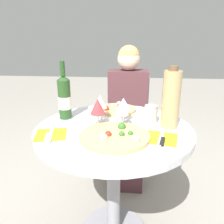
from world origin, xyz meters
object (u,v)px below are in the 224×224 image
(wine_bottle, at_px, (64,98))
(chair_behind_diner, at_px, (127,127))
(tall_carafe, at_px, (171,99))
(dining_table, at_px, (114,151))
(pizza_large, at_px, (115,136))
(seated_diner, at_px, (127,122))

(wine_bottle, bearing_deg, chair_behind_diner, 61.05)
(chair_behind_diner, relative_size, tall_carafe, 2.66)
(dining_table, distance_m, wine_bottle, 0.42)
(chair_behind_diner, xyz_separation_m, pizza_large, (-0.04, -0.91, 0.33))
(dining_table, bearing_deg, pizza_large, -82.79)
(dining_table, xyz_separation_m, tall_carafe, (0.30, 0.03, 0.30))
(wine_bottle, height_order, tall_carafe, wine_bottle)
(pizza_large, relative_size, tall_carafe, 1.04)
(chair_behind_diner, distance_m, pizza_large, 0.97)
(chair_behind_diner, height_order, seated_diner, seated_diner)
(dining_table, relative_size, tall_carafe, 2.59)
(dining_table, relative_size, wine_bottle, 2.50)
(pizza_large, height_order, tall_carafe, tall_carafe)
(dining_table, bearing_deg, tall_carafe, 5.50)
(wine_bottle, xyz_separation_m, tall_carafe, (0.60, -0.08, 0.03))
(chair_behind_diner, xyz_separation_m, seated_diner, (0.00, -0.14, 0.10))
(seated_diner, distance_m, pizza_large, 0.81)
(seated_diner, relative_size, wine_bottle, 3.39)
(seated_diner, bearing_deg, dining_table, 84.51)
(dining_table, height_order, pizza_large, pizza_large)
(seated_diner, bearing_deg, chair_behind_diner, -90.00)
(wine_bottle, relative_size, tall_carafe, 1.03)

